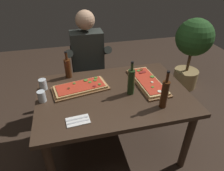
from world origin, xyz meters
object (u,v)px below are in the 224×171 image
at_px(tumbler_far_side, 43,84).
at_px(oil_bottle_amber, 131,82).
at_px(wine_bottle_dark, 68,68).
at_px(diner_chair, 88,74).
at_px(dining_table, 113,101).
at_px(tumbler_near_camera, 42,97).
at_px(pizza_rectangular_left, 147,82).
at_px(vinegar_bottle_green, 165,94).
at_px(seated_diner, 88,61).
at_px(pizza_rectangular_front, 81,88).
at_px(potted_plant_corner, 192,47).

bearing_deg(tumbler_far_side, oil_bottle_amber, -18.43).
relative_size(wine_bottle_dark, tumbler_far_side, 2.76).
bearing_deg(oil_bottle_amber, diner_chair, 107.76).
distance_m(wine_bottle_dark, oil_bottle_amber, 0.70).
xyz_separation_m(dining_table, tumbler_far_side, (-0.63, 0.22, 0.15)).
bearing_deg(tumbler_near_camera, diner_chair, 58.86).
xyz_separation_m(tumbler_far_side, diner_chair, (0.50, 0.64, -0.31)).
relative_size(pizza_rectangular_left, vinegar_bottle_green, 1.73).
xyz_separation_m(dining_table, wine_bottle_dark, (-0.39, 0.40, 0.20)).
bearing_deg(oil_bottle_amber, seated_diner, 110.29).
relative_size(dining_table, pizza_rectangular_front, 2.50).
bearing_deg(diner_chair, pizza_rectangular_left, -56.81).
bearing_deg(seated_diner, tumbler_far_side, -134.22).
bearing_deg(potted_plant_corner, tumbler_far_side, -160.79).
bearing_deg(seated_diner, oil_bottle_amber, -69.71).
distance_m(pizza_rectangular_front, wine_bottle_dark, 0.30).
bearing_deg(wine_bottle_dark, pizza_rectangular_left, -22.46).
xyz_separation_m(dining_table, potted_plant_corner, (1.45, 0.95, 0.05)).
relative_size(pizza_rectangular_left, oil_bottle_amber, 1.82).
relative_size(dining_table, wine_bottle_dark, 4.86).
height_order(pizza_rectangular_front, seated_diner, seated_diner).
relative_size(pizza_rectangular_left, seated_diner, 0.44).
bearing_deg(tumbler_near_camera, tumbler_far_side, 89.76).
xyz_separation_m(vinegar_bottle_green, diner_chair, (-0.49, 1.15, -0.39)).
bearing_deg(diner_chair, seated_diner, -90.00).
distance_m(pizza_rectangular_left, diner_chair, 0.96).
xyz_separation_m(oil_bottle_amber, seated_diner, (-0.29, 0.78, -0.12)).
relative_size(vinegar_bottle_green, tumbler_near_camera, 3.37).
bearing_deg(wine_bottle_dark, vinegar_bottle_green, -42.84).
xyz_separation_m(oil_bottle_amber, tumbler_far_side, (-0.79, 0.26, -0.08)).
bearing_deg(potted_plant_corner, vinegar_bottle_green, -131.37).
relative_size(pizza_rectangular_left, tumbler_far_side, 5.65).
xyz_separation_m(oil_bottle_amber, vinegar_bottle_green, (0.20, -0.25, 0.00)).
bearing_deg(wine_bottle_dark, tumbler_far_side, -144.63).
bearing_deg(diner_chair, vinegar_bottle_green, -66.89).
xyz_separation_m(seated_diner, potted_plant_corner, (1.58, 0.21, -0.05)).
xyz_separation_m(vinegar_bottle_green, seated_diner, (-0.49, 1.03, -0.13)).
xyz_separation_m(tumbler_near_camera, potted_plant_corner, (2.09, 0.92, -0.09)).
bearing_deg(dining_table, oil_bottle_amber, -15.42).
distance_m(wine_bottle_dark, vinegar_bottle_green, 1.02).
bearing_deg(pizza_rectangular_front, tumbler_near_camera, -162.73).
xyz_separation_m(pizza_rectangular_front, potted_plant_corner, (1.74, 0.82, -0.07)).
height_order(wine_bottle_dark, diner_chair, wine_bottle_dark).
bearing_deg(seated_diner, tumbler_near_camera, -125.22).
relative_size(pizza_rectangular_front, diner_chair, 0.64).
relative_size(diner_chair, seated_diner, 0.65).
bearing_deg(diner_chair, wine_bottle_dark, -118.91).
distance_m(diner_chair, seated_diner, 0.28).
relative_size(wine_bottle_dark, diner_chair, 0.33).
height_order(vinegar_bottle_green, tumbler_far_side, vinegar_bottle_green).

